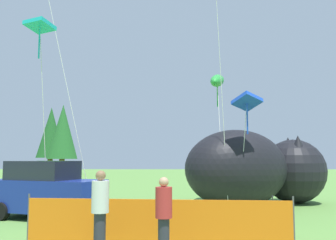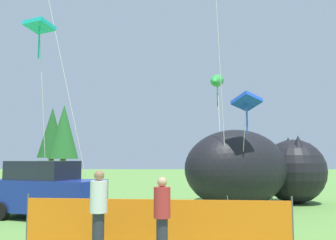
# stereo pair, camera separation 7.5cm
# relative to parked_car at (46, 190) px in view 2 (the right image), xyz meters

# --- Properties ---
(ground_plane) EXTENTS (120.00, 120.00, 0.00)m
(ground_plane) POSITION_rel_parked_car_xyz_m (3.78, -1.34, -1.03)
(ground_plane) COLOR #609342
(parked_car) EXTENTS (4.50, 3.07, 2.10)m
(parked_car) POSITION_rel_parked_car_xyz_m (0.00, 0.00, 0.00)
(parked_car) COLOR navy
(parked_car) RESTS_ON ground
(folding_chair) EXTENTS (0.61, 0.61, 0.91)m
(folding_chair) POSITION_rel_parked_car_xyz_m (7.96, -0.78, -0.49)
(folding_chair) COLOR black
(folding_chair) RESTS_ON ground
(inflatable_cat) EXTENTS (7.71, 6.14, 3.47)m
(inflatable_cat) POSITION_rel_parked_car_xyz_m (8.46, 3.50, 0.57)
(inflatable_cat) COLOR black
(inflatable_cat) RESTS_ON ground
(safety_fence) EXTENTS (7.06, 0.60, 1.24)m
(safety_fence) POSITION_rel_parked_car_xyz_m (4.26, -3.84, -0.47)
(safety_fence) COLOR orange
(safety_fence) RESTS_ON ground
(spectator_in_grey_shirt) EXTENTS (0.42, 0.42, 1.92)m
(spectator_in_grey_shirt) POSITION_rel_parked_car_xyz_m (2.94, -4.79, 0.02)
(spectator_in_grey_shirt) COLOR #2D2D38
(spectator_in_grey_shirt) RESTS_ON ground
(spectator_in_green_shirt) EXTENTS (0.39, 0.39, 1.78)m
(spectator_in_green_shirt) POSITION_rel_parked_car_xyz_m (4.48, -5.13, -0.06)
(spectator_in_green_shirt) COLOR #2D2D38
(spectator_in_green_shirt) RESTS_ON ground
(kite_teal_diamond) EXTENTS (1.16, 1.29, 7.49)m
(kite_teal_diamond) POSITION_rel_parked_car_xyz_m (-0.47, 0.08, 6.15)
(kite_teal_diamond) COLOR silver
(kite_teal_diamond) RESTS_ON ground
(kite_green_fish) EXTENTS (1.26, 3.95, 6.64)m
(kite_green_fish) POSITION_rel_parked_car_xyz_m (6.87, 4.36, 4.97)
(kite_green_fish) COLOR silver
(kite_green_fish) RESTS_ON ground
(kite_blue_box) EXTENTS (1.26, 1.51, 4.80)m
(kite_blue_box) POSITION_rel_parked_car_xyz_m (7.62, 0.88, 3.35)
(kite_blue_box) COLOR silver
(kite_blue_box) RESTS_ON ground
(horizon_tree_east) EXTENTS (3.65, 3.65, 8.71)m
(horizon_tree_east) POSITION_rel_parked_car_xyz_m (-8.86, 31.37, 4.32)
(horizon_tree_east) COLOR brown
(horizon_tree_east) RESTS_ON ground
(horizon_tree_west) EXTENTS (3.88, 3.88, 9.26)m
(horizon_tree_west) POSITION_rel_parked_car_xyz_m (-12.50, 38.01, 4.65)
(horizon_tree_west) COLOR brown
(horizon_tree_west) RESTS_ON ground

